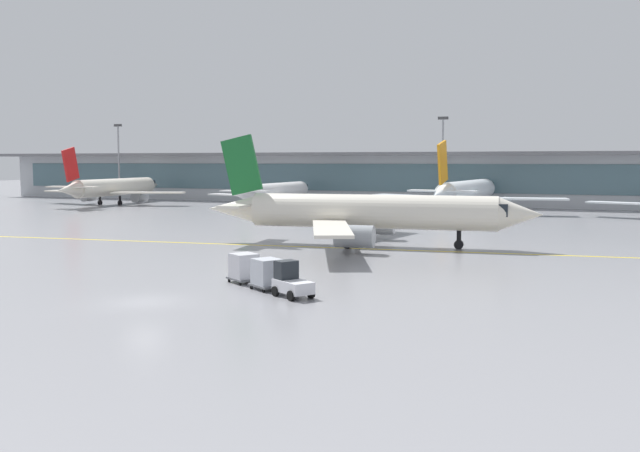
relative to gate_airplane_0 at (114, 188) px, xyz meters
The scene contains 12 objects.
ground_plane 92.78m from the gate_airplane_0, 51.38° to the right, with size 400.00×400.00×0.00m, color gray.
taxiway_centreline_stripe 77.11m from the gate_airplane_0, 35.78° to the right, with size 110.00×0.36×0.01m, color yellow.
terminal_concourse 61.66m from the gate_airplane_0, 20.11° to the left, with size 201.98×11.00×9.60m.
gate_airplane_0 is the anchor object (origin of this frame).
gate_airplane_1 31.60m from the gate_airplane_0, ahead, with size 26.00×27.94×9.26m.
gate_airplane_2 64.00m from the gate_airplane_0, ahead, with size 30.45×32.91×10.89m.
taxiing_regional_jet 75.58m from the gate_airplane_0, 34.76° to the right, with size 32.08×29.67×10.62m.
baggage_tug 94.14m from the gate_airplane_0, 46.28° to the right, with size 2.94×2.62×2.10m.
cargo_dolly_lead 91.44m from the gate_airplane_0, 46.66° to the right, with size 2.63×2.50×1.94m.
cargo_dolly_trailing 88.52m from the gate_airplane_0, 47.10° to the right, with size 2.63×2.50×1.94m.
apron_light_mast_0 18.07m from the gate_airplane_0, 124.05° to the left, with size 1.80×0.36×15.61m.
apron_light_mast_1 59.90m from the gate_airplane_0, 14.84° to the left, with size 1.80×0.36×15.66m.
Camera 1 is at (23.32, -32.70, 8.04)m, focal length 38.82 mm.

